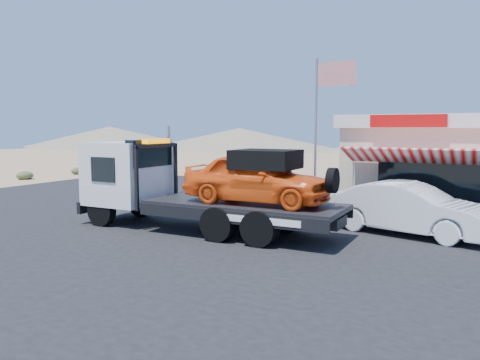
% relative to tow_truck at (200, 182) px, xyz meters
% --- Properties ---
extents(ground, '(120.00, 120.00, 0.00)m').
position_rel_tow_truck_xyz_m(ground, '(-2.12, -0.25, -1.63)').
color(ground, '#9D7C59').
rests_on(ground, ground).
extents(asphalt_lot, '(32.00, 24.00, 0.02)m').
position_rel_tow_truck_xyz_m(asphalt_lot, '(-0.12, 2.75, -1.62)').
color(asphalt_lot, black).
rests_on(asphalt_lot, ground).
extents(tow_truck, '(9.04, 2.68, 3.02)m').
position_rel_tow_truck_xyz_m(tow_truck, '(0.00, 0.00, 0.00)').
color(tow_truck, black).
rests_on(tow_truck, asphalt_lot).
extents(white_sedan, '(5.33, 2.93, 1.67)m').
position_rel_tow_truck_xyz_m(white_sedan, '(6.31, 2.52, -0.77)').
color(white_sedan, silver).
rests_on(white_sedan, asphalt_lot).
extents(flagpole, '(1.55, 0.10, 6.00)m').
position_rel_tow_truck_xyz_m(flagpole, '(2.81, 4.25, 2.14)').
color(flagpole, '#99999E').
rests_on(flagpole, asphalt_lot).
extents(desert_scrub, '(27.63, 33.25, 0.70)m').
position_rel_tow_truck_xyz_m(desert_scrub, '(-15.53, 11.72, -1.33)').
color(desert_scrub, '#3A4625').
rests_on(desert_scrub, ground).
extents(distant_hills, '(126.00, 48.00, 4.20)m').
position_rel_tow_truck_xyz_m(distant_hills, '(-11.89, 54.89, 0.26)').
color(distant_hills, '#726B59').
rests_on(distant_hills, ground).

